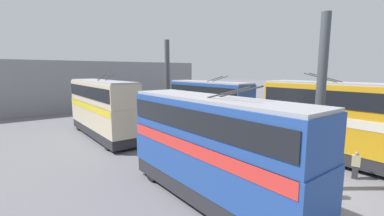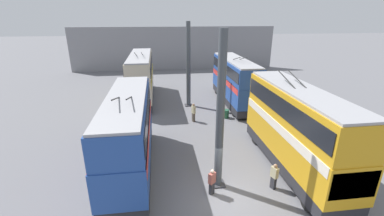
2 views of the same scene
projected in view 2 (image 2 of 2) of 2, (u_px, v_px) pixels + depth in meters
The scene contains 12 objects.
ground_plane at pixel (222, 197), 14.13m from camera, with size 240.00×240.00×0.00m, color slate.
depot_back_wall at pixel (175, 49), 45.66m from camera, with size 0.50×36.00×7.50m.
support_column_near at pixel (220, 117), 13.69m from camera, with size 0.81×0.81×8.85m.
support_column_far at pixel (188, 67), 26.84m from camera, with size 0.81×0.81×8.85m.
bus_left_near at pixel (296, 125), 15.80m from camera, with size 10.32×2.54×5.95m.
bus_left_far at pixel (235, 79), 28.14m from camera, with size 10.74×2.54×5.58m.
bus_right_near at pixel (129, 130), 15.70m from camera, with size 10.24×2.54×5.56m.
bus_right_far at pixel (141, 74), 29.52m from camera, with size 11.49×2.54×5.83m.
person_by_left_row at pixel (274, 176), 14.54m from camera, with size 0.48×0.37×1.59m.
person_aisle_foreground at pixel (212, 181), 14.08m from camera, with size 0.46×0.47×1.56m.
person_aisle_midway at pixel (194, 112), 23.78m from camera, with size 0.47×0.36×1.76m.
oil_drum at pixel (226, 114), 24.83m from camera, with size 0.67×0.67×0.81m.
Camera 2 is at (-11.28, 3.19, 9.43)m, focal length 24.00 mm.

